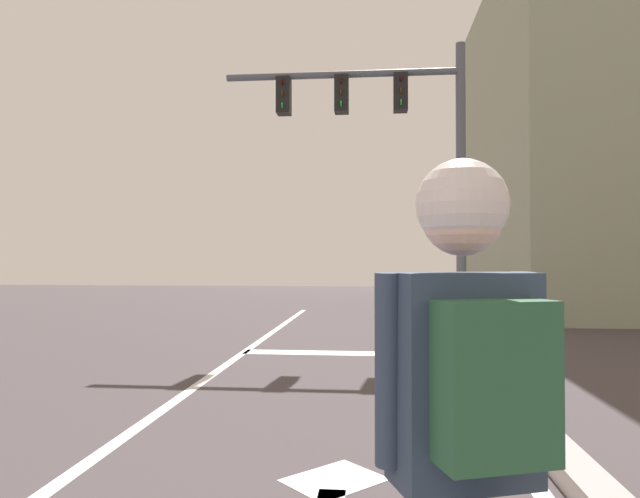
# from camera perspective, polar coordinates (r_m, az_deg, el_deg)

# --- Properties ---
(lane_line_center) EXTENTS (0.12, 20.00, 0.01)m
(lane_line_center) POSITION_cam_1_polar(r_m,az_deg,el_deg) (5.78, -14.51, -14.66)
(lane_line_center) COLOR silver
(lane_line_center) RESTS_ON ground
(lane_line_curbside) EXTENTS (0.12, 20.00, 0.01)m
(lane_line_curbside) POSITION_cam_1_polar(r_m,az_deg,el_deg) (5.53, 15.93, -15.26)
(lane_line_curbside) COLOR silver
(lane_line_curbside) RESTS_ON ground
(stop_bar) EXTENTS (3.03, 0.40, 0.01)m
(stop_bar) POSITION_cam_1_polar(r_m,az_deg,el_deg) (8.40, 2.75, -10.41)
(stop_bar) COLOR silver
(stop_bar) RESTS_ON ground
(lane_arrow_head) EXTENTS (0.71, 0.71, 0.01)m
(lane_arrow_head) POSITION_cam_1_polar(r_m,az_deg,el_deg) (3.78, 1.45, -22.13)
(lane_arrow_head) COLOR silver
(lane_arrow_head) RESTS_ON ground
(curb_strip) EXTENTS (0.24, 24.00, 0.14)m
(curb_strip) POSITION_cam_1_polar(r_m,az_deg,el_deg) (5.57, 18.54, -14.45)
(curb_strip) COLOR #A09997
(curb_strip) RESTS_ON ground
(skater) EXTENTS (0.41, 0.58, 1.53)m
(skater) POSITION_cam_1_polar(r_m,az_deg,el_deg) (1.46, 14.51, -14.13)
(skater) COLOR #454C68
(skater) RESTS_ON skateboard
(traffic_signal_mast) EXTENTS (4.14, 0.34, 5.06)m
(traffic_signal_mast) POSITION_cam_1_polar(r_m,az_deg,el_deg) (10.03, 6.99, 11.82)
(traffic_signal_mast) COLOR #4F555F
(traffic_signal_mast) RESTS_ON ground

